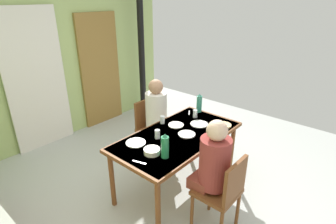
{
  "coord_description": "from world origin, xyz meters",
  "views": [
    {
      "loc": [
        -1.93,
        -1.69,
        2.25
      ],
      "look_at": [
        0.26,
        0.2,
        1.0
      ],
      "focal_mm": 28.77,
      "sensor_mm": 36.0,
      "label": 1
    }
  ],
  "objects_px": {
    "person_far_diner": "(157,110)",
    "person_near_diner": "(213,161)",
    "chair_near_diner": "(223,191)",
    "chair_far_diner": "(150,125)",
    "water_bottle_green_near": "(165,146)",
    "serving_bowl_center": "(152,151)",
    "dining_table": "(178,140)",
    "water_bottle_green_far": "(199,103)"
  },
  "relations": [
    {
      "from": "person_near_diner",
      "to": "chair_far_diner",
      "type": "bearing_deg",
      "value": 68.02
    },
    {
      "from": "chair_near_diner",
      "to": "person_near_diner",
      "type": "distance_m",
      "value": 0.31
    },
    {
      "from": "person_near_diner",
      "to": "person_far_diner",
      "type": "bearing_deg",
      "value": 65.92
    },
    {
      "from": "water_bottle_green_near",
      "to": "water_bottle_green_far",
      "type": "distance_m",
      "value": 1.24
    },
    {
      "from": "person_near_diner",
      "to": "water_bottle_green_near",
      "type": "xyz_separation_m",
      "value": [
        -0.21,
        0.44,
        0.09
      ]
    },
    {
      "from": "water_bottle_green_near",
      "to": "serving_bowl_center",
      "type": "relative_size",
      "value": 1.56
    },
    {
      "from": "serving_bowl_center",
      "to": "person_near_diner",
      "type": "bearing_deg",
      "value": -67.06
    },
    {
      "from": "person_near_diner",
      "to": "water_bottle_green_near",
      "type": "bearing_deg",
      "value": 115.52
    },
    {
      "from": "dining_table",
      "to": "water_bottle_green_near",
      "type": "bearing_deg",
      "value": -156.24
    },
    {
      "from": "dining_table",
      "to": "water_bottle_green_far",
      "type": "distance_m",
      "value": 0.78
    },
    {
      "from": "person_near_diner",
      "to": "water_bottle_green_near",
      "type": "relative_size",
      "value": 2.91
    },
    {
      "from": "water_bottle_green_near",
      "to": "dining_table",
      "type": "bearing_deg",
      "value": 23.76
    },
    {
      "from": "chair_far_diner",
      "to": "serving_bowl_center",
      "type": "height_order",
      "value": "chair_far_diner"
    },
    {
      "from": "chair_near_diner",
      "to": "dining_table",
      "type": "bearing_deg",
      "value": 72.66
    },
    {
      "from": "person_far_diner",
      "to": "person_near_diner",
      "type": "bearing_deg",
      "value": 65.92
    },
    {
      "from": "chair_far_diner",
      "to": "water_bottle_green_near",
      "type": "bearing_deg",
      "value": 51.3
    },
    {
      "from": "water_bottle_green_far",
      "to": "chair_near_diner",
      "type": "bearing_deg",
      "value": -134.74
    },
    {
      "from": "serving_bowl_center",
      "to": "chair_near_diner",
      "type": "bearing_deg",
      "value": -71.06
    },
    {
      "from": "person_far_diner",
      "to": "water_bottle_green_near",
      "type": "xyz_separation_m",
      "value": [
        -0.78,
        -0.83,
        0.09
      ]
    },
    {
      "from": "chair_near_diner",
      "to": "chair_far_diner",
      "type": "bearing_deg",
      "value": 69.8
    },
    {
      "from": "water_bottle_green_far",
      "to": "water_bottle_green_near",
      "type": "bearing_deg",
      "value": -161.16
    },
    {
      "from": "dining_table",
      "to": "chair_far_diner",
      "type": "bearing_deg",
      "value": 67.04
    },
    {
      "from": "water_bottle_green_near",
      "to": "person_far_diner",
      "type": "bearing_deg",
      "value": 47.02
    },
    {
      "from": "person_near_diner",
      "to": "water_bottle_green_far",
      "type": "relative_size",
      "value": 2.85
    },
    {
      "from": "person_near_diner",
      "to": "serving_bowl_center",
      "type": "bearing_deg",
      "value": 112.94
    },
    {
      "from": "chair_near_diner",
      "to": "person_far_diner",
      "type": "relative_size",
      "value": 1.13
    },
    {
      "from": "person_far_diner",
      "to": "serving_bowl_center",
      "type": "distance_m",
      "value": 1.07
    },
    {
      "from": "person_far_diner",
      "to": "serving_bowl_center",
      "type": "bearing_deg",
      "value": 40.16
    },
    {
      "from": "chair_far_diner",
      "to": "water_bottle_green_near",
      "type": "relative_size",
      "value": 3.29
    },
    {
      "from": "person_far_diner",
      "to": "serving_bowl_center",
      "type": "relative_size",
      "value": 4.53
    },
    {
      "from": "dining_table",
      "to": "chair_near_diner",
      "type": "height_order",
      "value": "chair_near_diner"
    },
    {
      "from": "dining_table",
      "to": "person_far_diner",
      "type": "height_order",
      "value": "person_far_diner"
    },
    {
      "from": "chair_far_diner",
      "to": "person_near_diner",
      "type": "relative_size",
      "value": 1.13
    },
    {
      "from": "person_near_diner",
      "to": "water_bottle_green_far",
      "type": "xyz_separation_m",
      "value": [
        0.97,
        0.84,
        0.09
      ]
    },
    {
      "from": "water_bottle_green_near",
      "to": "water_bottle_green_far",
      "type": "height_order",
      "value": "water_bottle_green_far"
    },
    {
      "from": "water_bottle_green_far",
      "to": "chair_far_diner",
      "type": "bearing_deg",
      "value": 124.97
    },
    {
      "from": "chair_near_diner",
      "to": "chair_far_diner",
      "type": "height_order",
      "value": "same"
    },
    {
      "from": "chair_near_diner",
      "to": "serving_bowl_center",
      "type": "distance_m",
      "value": 0.81
    },
    {
      "from": "chair_far_diner",
      "to": "chair_near_diner",
      "type": "bearing_deg",
      "value": 69.8
    },
    {
      "from": "dining_table",
      "to": "chair_near_diner",
      "type": "bearing_deg",
      "value": -107.34
    },
    {
      "from": "person_near_diner",
      "to": "water_bottle_green_near",
      "type": "distance_m",
      "value": 0.49
    },
    {
      "from": "dining_table",
      "to": "serving_bowl_center",
      "type": "bearing_deg",
      "value": -173.9
    }
  ]
}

